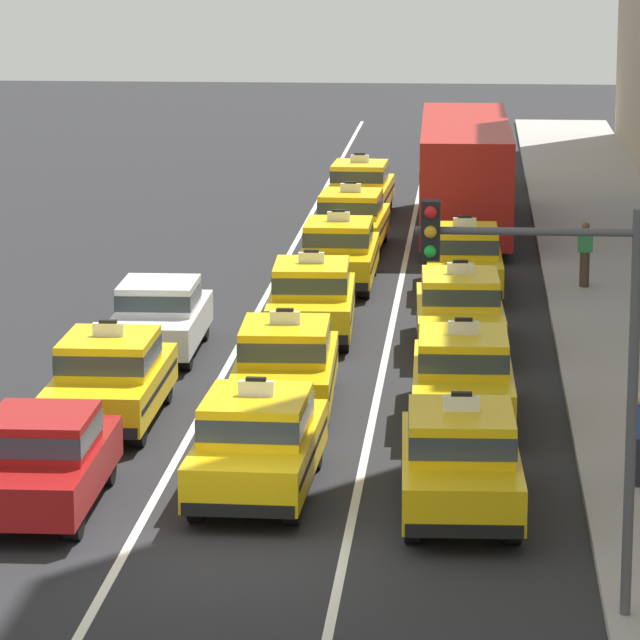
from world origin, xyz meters
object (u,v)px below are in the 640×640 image
(pedestrian_mid_block, at_px, (640,440))
(taxi_right_sixth, at_px, (465,162))
(taxi_center_third, at_px, (312,298))
(pedestrian_trailing, at_px, (585,254))
(taxi_right_second, at_px, (463,375))
(taxi_right_nearest, at_px, (460,458))
(taxi_right_fourth, at_px, (464,259))
(taxi_left_second, at_px, (110,377))
(taxi_center_fifth, at_px, (351,220))
(traffic_light_pole, at_px, (558,339))
(taxi_center_nearest, at_px, (257,442))
(taxi_right_third, at_px, (460,309))
(taxi_center_second, at_px, (286,364))
(taxi_center_fourth, at_px, (339,252))
(sedan_left_third, at_px, (160,315))
(bus_right_fifth, at_px, (465,169))
(taxi_center_sixth, at_px, (360,188))
(sedan_left_nearest, at_px, (43,458))

(pedestrian_mid_block, bearing_deg, taxi_right_sixth, 94.87)
(taxi_center_third, xyz_separation_m, pedestrian_trailing, (6.24, 5.57, 0.08))
(taxi_right_second, distance_m, pedestrian_trailing, 12.91)
(taxi_right_nearest, distance_m, taxi_right_fourth, 17.73)
(taxi_left_second, xyz_separation_m, taxi_center_fifth, (3.19, 18.71, 0.00))
(taxi_right_second, distance_m, traffic_light_pole, 10.74)
(taxi_center_nearest, distance_m, taxi_right_nearest, 3.32)
(taxi_left_second, bearing_deg, taxi_right_third, 46.74)
(taxi_center_second, relative_size, taxi_right_fourth, 1.00)
(taxi_right_sixth, relative_size, pedestrian_mid_block, 3.02)
(taxi_center_fourth, bearing_deg, sedan_left_third, -112.26)
(taxi_right_sixth, bearing_deg, taxi_left_second, -101.19)
(taxi_left_second, height_order, bus_right_fifth, bus_right_fifth)
(taxi_center_fifth, height_order, taxi_center_sixth, same)
(taxi_center_fourth, height_order, pedestrian_trailing, taxi_center_fourth)
(taxi_right_fourth, bearing_deg, taxi_center_fifth, 118.13)
(taxi_center_sixth, height_order, pedestrian_trailing, taxi_center_sixth)
(sedan_left_third, relative_size, taxi_center_third, 0.94)
(traffic_light_pole, bearing_deg, taxi_right_sixth, 91.93)
(taxi_right_second, xyz_separation_m, taxi_right_sixth, (-0.15, 30.86, 0.00))
(taxi_right_third, xyz_separation_m, taxi_right_fourth, (0.05, 6.17, 0.00))
(taxi_center_second, bearing_deg, taxi_center_sixth, 90.04)
(taxi_right_fourth, distance_m, bus_right_fifth, 9.64)
(sedan_left_nearest, distance_m, taxi_right_second, 8.78)
(taxi_center_second, distance_m, bus_right_fifth, 21.41)
(taxi_center_third, xyz_separation_m, traffic_light_pole, (4.60, -17.28, 2.94))
(taxi_left_second, xyz_separation_m, sedan_left_third, (-0.02, 5.69, -0.03))
(sedan_left_nearest, height_order, taxi_center_nearest, taxi_center_nearest)
(taxi_center_nearest, distance_m, bus_right_fifth, 26.81)
(sedan_left_nearest, height_order, taxi_center_sixth, taxi_center_sixth)
(taxi_right_sixth, bearing_deg, taxi_center_sixth, -116.26)
(taxi_right_third, height_order, bus_right_fifth, bus_right_fifth)
(taxi_right_second, relative_size, taxi_right_sixth, 1.00)
(taxi_right_third, xyz_separation_m, bus_right_fifth, (-0.01, 15.77, 0.94))
(taxi_center_nearest, bearing_deg, sedan_left_nearest, -161.09)
(taxi_center_second, relative_size, pedestrian_mid_block, 3.02)
(sedan_left_third, distance_m, taxi_center_fourth, 8.52)
(taxi_center_nearest, bearing_deg, taxi_center_second, 90.82)
(taxi_right_second, bearing_deg, sedan_left_nearest, -137.31)
(taxi_center_fifth, xyz_separation_m, pedestrian_trailing, (6.08, -5.45, 0.08))
(taxi_center_sixth, distance_m, taxi_right_third, 18.70)
(taxi_center_second, bearing_deg, bus_right_fifth, 81.41)
(taxi_center_third, relative_size, taxi_right_sixth, 1.00)
(taxi_center_third, bearing_deg, taxi_center_sixth, 89.90)
(taxi_center_sixth, relative_size, bus_right_fifth, 0.41)
(pedestrian_mid_block, bearing_deg, taxi_center_second, 141.15)
(taxi_center_fifth, xyz_separation_m, taxi_right_fourth, (3.14, -5.87, 0.00))
(taxi_center_nearest, height_order, taxi_right_third, same)
(sedan_left_nearest, distance_m, taxi_center_second, 7.28)
(sedan_left_third, distance_m, taxi_center_third, 3.64)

